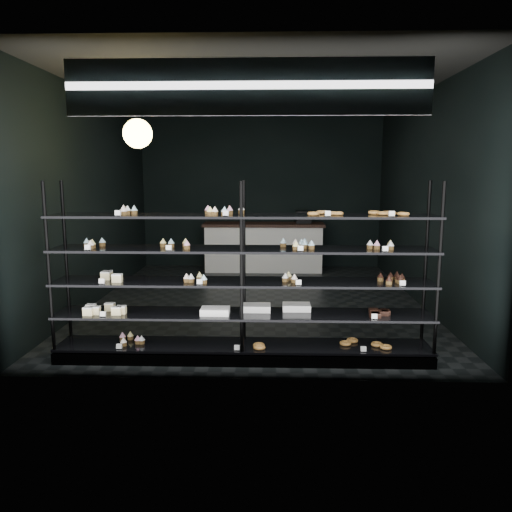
% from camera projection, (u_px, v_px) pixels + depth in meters
% --- Properties ---
extents(room, '(5.01, 6.01, 3.20)m').
position_uv_depth(room, '(257.00, 199.00, 7.55)').
color(room, black).
rests_on(room, ground).
extents(display_shelf, '(4.00, 0.50, 1.91)m').
position_uv_depth(display_shelf, '(241.00, 302.00, 5.30)').
color(display_shelf, black).
rests_on(display_shelf, room).
extents(signage, '(3.30, 0.05, 0.50)m').
position_uv_depth(signage, '(247.00, 87.00, 4.48)').
color(signage, '#0B0E39').
rests_on(signage, room).
extents(pendant_lamp, '(0.35, 0.35, 0.90)m').
position_uv_depth(pendant_lamp, '(138.00, 134.00, 5.93)').
color(pendant_lamp, black).
rests_on(pendant_lamp, room).
extents(service_counter, '(2.44, 0.65, 1.23)m').
position_uv_depth(service_counter, '(264.00, 246.00, 10.20)').
color(service_counter, silver).
rests_on(service_counter, room).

